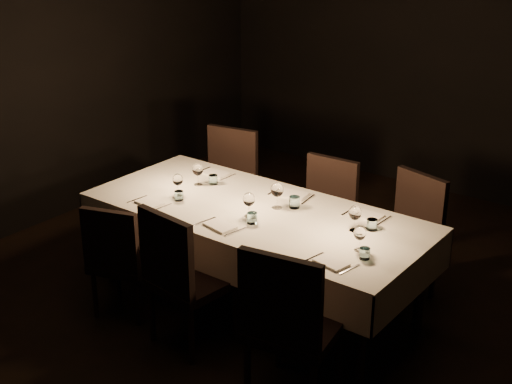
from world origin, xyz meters
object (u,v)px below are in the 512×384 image
Objects in this scene: dining_table at (256,219)px; chair_far_right at (408,230)px; chair_near_center at (182,273)px; chair_far_center at (324,211)px; chair_near_right at (289,321)px; chair_far_left at (226,181)px; chair_near_left at (119,255)px.

dining_table is 1.17m from chair_far_right.
chair_far_right is (0.87, 1.56, -0.03)m from chair_near_center.
chair_far_right is (0.70, 0.07, 0.00)m from chair_far_center.
chair_far_center is 0.99× the size of chair_far_right.
chair_near_right reaches higher than chair_far_left.
chair_far_center is (0.79, 1.48, 0.03)m from chair_near_left.
chair_near_left is 0.92× the size of chair_far_right.
chair_near_right reaches higher than chair_far_right.
chair_near_center is at bearing 160.15° from chair_near_left.
chair_far_right is at bearing -152.71° from chair_near_left.
chair_far_left is 1.05× the size of chair_far_right.
chair_near_left is 1.50m from chair_far_left.
chair_far_right is (1.49, 1.55, 0.04)m from chair_near_left.
chair_far_left is at bearing 177.81° from chair_far_center.
chair_far_right is at bearing -7.91° from chair_far_left.
chair_far_right is at bearing -112.68° from chair_near_center.
chair_near_center is at bearing -98.54° from chair_far_center.
chair_far_right is at bearing 45.30° from dining_table.
chair_near_right is at bearing -66.91° from chair_far_center.
chair_near_left is 0.88× the size of chair_far_left.
chair_far_center is at bearing 81.26° from dining_table.
chair_near_left is 1.68m from chair_far_center.
chair_near_center is 1.06× the size of chair_far_right.
chair_near_right is 2.36m from chair_far_left.
chair_near_right is (1.53, -0.09, 0.08)m from chair_near_left.
chair_far_right is (-0.04, 1.64, -0.05)m from chair_near_right.
chair_near_center is at bearing -103.71° from chair_far_right.
chair_near_left is at bearing -91.63° from chair_far_left.
chair_near_left is 1.54m from chair_near_right.
chair_far_left is (-1.76, 1.57, -0.02)m from chair_near_right.
dining_table is at bearing -53.08° from chair_near_right.
dining_table is 2.68× the size of chair_far_center.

